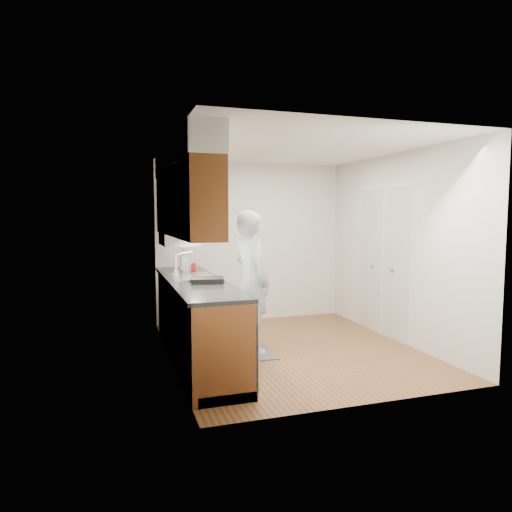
{
  "coord_description": "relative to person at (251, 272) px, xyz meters",
  "views": [
    {
      "loc": [
        -2.14,
        -5.19,
        1.69
      ],
      "look_at": [
        -0.39,
        0.25,
        1.17
      ],
      "focal_mm": 32.0,
      "sensor_mm": 36.0,
      "label": 1
    }
  ],
  "objects": [
    {
      "name": "counter",
      "position": [
        -0.68,
        -0.07,
        -0.5
      ],
      "size": [
        0.64,
        2.8,
        1.3
      ],
      "color": "brown",
      "rests_on": "floor"
    },
    {
      "name": "floor",
      "position": [
        0.52,
        -0.07,
        -0.99
      ],
      "size": [
        3.5,
        3.5,
        0.0
      ],
      "primitive_type": "plane",
      "color": "brown",
      "rests_on": "ground"
    },
    {
      "name": "ceiling",
      "position": [
        0.52,
        -0.07,
        1.51
      ],
      "size": [
        3.5,
        3.5,
        0.0
      ],
      "primitive_type": "plane",
      "rotation": [
        3.14,
        0.0,
        0.0
      ],
      "color": "white",
      "rests_on": "wall_left"
    },
    {
      "name": "upper_cabinets",
      "position": [
        -0.82,
        -0.02,
        0.96
      ],
      "size": [
        0.47,
        2.8,
        1.21
      ],
      "color": "brown",
      "rests_on": "wall_left"
    },
    {
      "name": "wall_back",
      "position": [
        0.52,
        1.68,
        0.26
      ],
      "size": [
        3.0,
        0.02,
        2.5
      ],
      "primitive_type": "cube",
      "color": "silver",
      "rests_on": "floor"
    },
    {
      "name": "wall_left",
      "position": [
        -0.98,
        -0.07,
        0.26
      ],
      "size": [
        0.02,
        3.5,
        2.5
      ],
      "primitive_type": "cube",
      "color": "silver",
      "rests_on": "floor"
    },
    {
      "name": "soap_bottle_a",
      "position": [
        -0.7,
        0.72,
        0.1
      ],
      "size": [
        0.12,
        0.12,
        0.3
      ],
      "primitive_type": "imported",
      "rotation": [
        0.0,
        0.0,
        -0.01
      ],
      "color": "silver",
      "rests_on": "counter"
    },
    {
      "name": "floor_mat",
      "position": [
        0.0,
        0.0,
        -0.99
      ],
      "size": [
        0.47,
        0.79,
        0.01
      ],
      "primitive_type": "cube",
      "rotation": [
        0.0,
        0.0,
        -0.0
      ],
      "color": "slate",
      "rests_on": "floor"
    },
    {
      "name": "wall_right",
      "position": [
        2.02,
        -0.07,
        0.26
      ],
      "size": [
        0.02,
        3.5,
        2.5
      ],
      "primitive_type": "cube",
      "color": "silver",
      "rests_on": "floor"
    },
    {
      "name": "closet_door",
      "position": [
        2.0,
        0.23,
        0.03
      ],
      "size": [
        0.02,
        1.22,
        2.05
      ],
      "primitive_type": "cube",
      "color": "white",
      "rests_on": "wall_right"
    },
    {
      "name": "soap_bottle_b",
      "position": [
        -0.67,
        0.7,
        0.04
      ],
      "size": [
        0.12,
        0.12,
        0.19
      ],
      "primitive_type": "imported",
      "rotation": [
        0.0,
        0.0,
        -0.63
      ],
      "color": "silver",
      "rests_on": "counter"
    },
    {
      "name": "soda_can",
      "position": [
        -0.59,
        0.65,
        0.0
      ],
      "size": [
        0.07,
        0.07,
        0.12
      ],
      "primitive_type": "cylinder",
      "rotation": [
        0.0,
        0.0,
        0.09
      ],
      "color": "maroon",
      "rests_on": "counter"
    },
    {
      "name": "person",
      "position": [
        0.0,
        0.0,
        0.0
      ],
      "size": [
        0.62,
        0.79,
        1.96
      ],
      "primitive_type": "imported",
      "rotation": [
        0.0,
        0.0,
        1.83
      ],
      "color": "#95ADB6",
      "rests_on": "floor_mat"
    },
    {
      "name": "dish_rack",
      "position": [
        -0.61,
        -0.34,
        -0.03
      ],
      "size": [
        0.4,
        0.36,
        0.06
      ],
      "primitive_type": "cube",
      "rotation": [
        0.0,
        0.0,
        -0.19
      ],
      "color": "black",
      "rests_on": "counter"
    }
  ]
}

